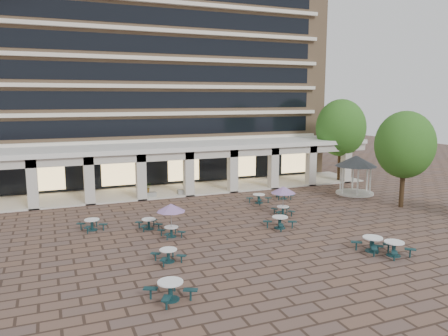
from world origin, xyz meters
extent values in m
plane|color=brown|center=(0.00, 0.00, 0.00)|extent=(120.00, 120.00, 0.00)
cube|color=#A6815D|center=(0.00, 25.50, 11.00)|extent=(40.00, 15.00, 22.00)
cube|color=silver|center=(0.00, 17.75, 4.50)|extent=(36.80, 0.50, 0.35)
cube|color=black|center=(0.00, 17.98, 5.80)|extent=(35.20, 0.05, 1.60)
cube|color=silver|center=(0.00, 17.75, 7.10)|extent=(36.80, 0.50, 0.35)
cube|color=black|center=(0.00, 17.98, 8.40)|extent=(35.20, 0.05, 1.60)
cube|color=silver|center=(0.00, 17.75, 9.70)|extent=(36.80, 0.50, 0.35)
cube|color=black|center=(0.00, 17.98, 11.00)|extent=(35.20, 0.05, 1.60)
cube|color=silver|center=(0.00, 17.75, 12.30)|extent=(36.80, 0.50, 0.35)
cube|color=black|center=(0.00, 17.98, 13.60)|extent=(35.20, 0.05, 1.60)
cube|color=silver|center=(0.00, 17.75, 14.90)|extent=(36.80, 0.50, 0.35)
cube|color=black|center=(0.00, 17.98, 16.20)|extent=(35.20, 0.05, 1.60)
cube|color=silver|center=(0.00, 17.75, 17.50)|extent=(36.80, 0.50, 0.35)
cube|color=white|center=(0.00, 15.00, 4.20)|extent=(42.00, 6.60, 0.40)
cube|color=beige|center=(0.00, 12.15, 3.75)|extent=(42.00, 0.30, 0.90)
cube|color=black|center=(0.00, 17.70, 1.80)|extent=(38.00, 0.15, 3.20)
cube|color=beige|center=(0.00, 15.00, 0.06)|extent=(42.00, 6.00, 0.12)
cube|color=beige|center=(-10.56, 12.40, 2.00)|extent=(0.80, 0.80, 4.00)
cube|color=beige|center=(-6.33, 12.40, 2.00)|extent=(0.80, 0.80, 4.00)
cube|color=beige|center=(-2.11, 12.40, 2.00)|extent=(0.80, 0.80, 4.00)
cube|color=beige|center=(2.11, 12.40, 2.00)|extent=(0.80, 0.80, 4.00)
cube|color=beige|center=(6.33, 12.40, 2.00)|extent=(0.80, 0.80, 4.00)
cube|color=beige|center=(10.56, 12.40, 2.00)|extent=(0.80, 0.80, 4.00)
cube|color=beige|center=(14.78, 12.40, 2.00)|extent=(0.80, 0.80, 4.00)
cube|color=beige|center=(19.00, 12.40, 2.00)|extent=(0.80, 0.80, 4.00)
cube|color=#FFD88C|center=(-9.60, 17.55, 1.60)|extent=(3.20, 0.08, 2.40)
cube|color=#FFD88C|center=(-3.20, 17.55, 1.60)|extent=(3.20, 0.08, 2.40)
cube|color=#FFD88C|center=(3.20, 17.55, 1.60)|extent=(3.20, 0.08, 2.40)
cube|color=#FFD88C|center=(9.60, 17.55, 1.60)|extent=(3.20, 0.08, 2.40)
cube|color=#FFD88C|center=(16.00, 17.55, 1.60)|extent=(3.20, 0.08, 2.40)
cylinder|color=#123738|center=(-4.73, -6.72, 0.02)|extent=(0.78, 0.78, 0.04)
cylinder|color=#123738|center=(-4.73, -6.72, 0.37)|extent=(0.20, 0.20, 0.74)
cylinder|color=white|center=(-4.73, -6.72, 0.81)|extent=(1.11, 1.11, 0.06)
cube|color=#123738|center=(-4.35, -5.94, 0.49)|extent=(0.55, 0.69, 0.06)
cylinder|color=#123738|center=(-4.35, -5.94, 0.23)|extent=(0.09, 0.09, 0.47)
cube|color=#123738|center=(-5.51, -6.33, 0.49)|extent=(0.69, 0.55, 0.06)
cylinder|color=#123738|center=(-5.51, -6.33, 0.23)|extent=(0.09, 0.09, 0.47)
cube|color=#123738|center=(-5.12, -7.50, 0.49)|extent=(0.55, 0.69, 0.06)
cylinder|color=#123738|center=(-5.12, -7.50, 0.23)|extent=(0.09, 0.09, 0.47)
cube|color=#123738|center=(-3.95, -7.11, 0.49)|extent=(0.69, 0.55, 0.06)
cylinder|color=#123738|center=(-3.95, -7.11, 0.23)|extent=(0.09, 0.09, 0.47)
cylinder|color=#123738|center=(7.43, -5.15, 0.02)|extent=(0.78, 0.78, 0.04)
cylinder|color=#123738|center=(7.43, -5.15, 0.37)|extent=(0.20, 0.20, 0.73)
cylinder|color=white|center=(7.43, -5.15, 0.81)|extent=(1.11, 1.11, 0.06)
cube|color=#123738|center=(7.92, -4.44, 0.49)|extent=(0.60, 0.68, 0.06)
cylinder|color=#123738|center=(7.92, -4.44, 0.23)|extent=(0.09, 0.09, 0.47)
cube|color=#123738|center=(6.72, -4.66, 0.49)|extent=(0.68, 0.60, 0.06)
cylinder|color=#123738|center=(6.72, -4.66, 0.23)|extent=(0.09, 0.09, 0.47)
cube|color=#123738|center=(6.95, -5.86, 0.49)|extent=(0.60, 0.68, 0.06)
cylinder|color=#123738|center=(6.95, -5.86, 0.23)|extent=(0.09, 0.09, 0.47)
cube|color=#123738|center=(8.15, -5.64, 0.49)|extent=(0.68, 0.60, 0.06)
cylinder|color=#123738|center=(8.15, -5.64, 0.23)|extent=(0.09, 0.09, 0.47)
cylinder|color=#123738|center=(8.06, -6.14, 0.02)|extent=(0.75, 0.75, 0.04)
cylinder|color=#123738|center=(8.06, -6.14, 0.35)|extent=(0.19, 0.19, 0.70)
cylinder|color=white|center=(8.06, -6.14, 0.78)|extent=(1.07, 1.07, 0.05)
cube|color=#123738|center=(8.60, -5.51, 0.47)|extent=(0.61, 0.64, 0.05)
cylinder|color=#123738|center=(8.60, -5.51, 0.22)|extent=(0.09, 0.09, 0.45)
cube|color=#123738|center=(7.43, -5.60, 0.47)|extent=(0.64, 0.61, 0.05)
cylinder|color=#123738|center=(7.43, -5.60, 0.22)|extent=(0.09, 0.09, 0.45)
cube|color=#123738|center=(7.51, -6.77, 0.47)|extent=(0.61, 0.64, 0.05)
cylinder|color=#123738|center=(7.51, -6.77, 0.22)|extent=(0.09, 0.09, 0.45)
cube|color=#123738|center=(8.69, -6.69, 0.47)|extent=(0.64, 0.61, 0.05)
cylinder|color=#123738|center=(8.69, -6.69, 0.22)|extent=(0.09, 0.09, 0.45)
cylinder|color=#123738|center=(-3.68, -2.38, 0.02)|extent=(0.65, 0.65, 0.04)
cylinder|color=#123738|center=(-3.68, -2.38, 0.31)|extent=(0.17, 0.17, 0.61)
cylinder|color=white|center=(-3.68, -2.38, 0.68)|extent=(0.93, 0.93, 0.05)
cube|color=#123738|center=(-3.27, -1.78, 0.41)|extent=(0.50, 0.57, 0.05)
cylinder|color=#123738|center=(-3.27, -1.78, 0.19)|extent=(0.07, 0.07, 0.39)
cube|color=#123738|center=(-4.27, -1.97, 0.41)|extent=(0.57, 0.50, 0.05)
cylinder|color=#123738|center=(-4.27, -1.97, 0.19)|extent=(0.07, 0.07, 0.39)
cube|color=#123738|center=(-4.09, -2.97, 0.41)|extent=(0.50, 0.57, 0.05)
cylinder|color=#123738|center=(-4.09, -2.97, 0.19)|extent=(0.07, 0.07, 0.39)
cube|color=#123738|center=(-3.08, -2.79, 0.41)|extent=(0.57, 0.50, 0.05)
cylinder|color=#123738|center=(-3.08, -2.79, 0.19)|extent=(0.07, 0.07, 0.39)
cylinder|color=#123738|center=(-2.41, 1.67, 0.02)|extent=(0.61, 0.61, 0.03)
cylinder|color=#123738|center=(-2.41, 1.67, 0.29)|extent=(0.16, 0.16, 0.57)
cylinder|color=white|center=(-2.41, 1.67, 0.64)|extent=(0.87, 0.87, 0.04)
cube|color=#123738|center=(-1.99, 2.20, 0.38)|extent=(0.49, 0.53, 0.04)
cylinder|color=#123738|center=(-1.99, 2.20, 0.18)|extent=(0.07, 0.07, 0.37)
cube|color=#123738|center=(-2.94, 2.09, 0.38)|extent=(0.53, 0.49, 0.04)
cylinder|color=#123738|center=(-2.94, 2.09, 0.18)|extent=(0.07, 0.07, 0.37)
cube|color=#123738|center=(-2.83, 1.13, 0.38)|extent=(0.49, 0.53, 0.04)
cylinder|color=#123738|center=(-2.83, 1.13, 0.18)|extent=(0.07, 0.07, 0.37)
cube|color=#123738|center=(-1.88, 1.25, 0.38)|extent=(0.53, 0.49, 0.04)
cylinder|color=#123738|center=(-1.88, 1.25, 0.18)|extent=(0.07, 0.07, 0.37)
cylinder|color=gray|center=(-2.41, 1.67, 1.04)|extent=(0.04, 0.04, 2.09)
cone|color=#906BAB|center=(-2.41, 1.67, 1.87)|extent=(1.83, 1.83, 0.48)
cylinder|color=#123738|center=(4.78, 0.73, 0.02)|extent=(0.74, 0.74, 0.04)
cylinder|color=#123738|center=(4.78, 0.73, 0.35)|extent=(0.19, 0.19, 0.70)
cylinder|color=white|center=(4.78, 0.73, 0.77)|extent=(1.06, 1.06, 0.05)
cube|color=#123738|center=(5.12, 1.49, 0.47)|extent=(0.51, 0.65, 0.05)
cylinder|color=#123738|center=(5.12, 1.49, 0.22)|extent=(0.08, 0.08, 0.44)
cube|color=#123738|center=(4.03, 1.07, 0.47)|extent=(0.65, 0.51, 0.05)
cylinder|color=#123738|center=(4.03, 1.07, 0.22)|extent=(0.08, 0.08, 0.44)
cube|color=#123738|center=(4.45, -0.02, 0.47)|extent=(0.51, 0.65, 0.05)
cylinder|color=#123738|center=(4.45, -0.02, 0.22)|extent=(0.08, 0.08, 0.44)
cube|color=#123738|center=(5.53, 0.40, 0.47)|extent=(0.65, 0.51, 0.05)
cylinder|color=#123738|center=(5.53, 0.40, 0.22)|extent=(0.08, 0.08, 0.44)
cylinder|color=#123738|center=(-3.37, 3.82, 0.02)|extent=(0.65, 0.65, 0.04)
cylinder|color=#123738|center=(-3.37, 3.82, 0.30)|extent=(0.17, 0.17, 0.61)
cylinder|color=white|center=(-3.37, 3.82, 0.67)|extent=(0.92, 0.92, 0.05)
cube|color=#123738|center=(-2.90, 4.37, 0.41)|extent=(0.52, 0.56, 0.05)
cylinder|color=#123738|center=(-2.90, 4.37, 0.19)|extent=(0.07, 0.07, 0.39)
cube|color=#123738|center=(-3.92, 4.28, 0.41)|extent=(0.56, 0.52, 0.05)
cylinder|color=#123738|center=(-3.92, 4.28, 0.19)|extent=(0.07, 0.07, 0.39)
cube|color=#123738|center=(-3.83, 3.27, 0.41)|extent=(0.52, 0.56, 0.05)
cylinder|color=#123738|center=(-3.83, 3.27, 0.19)|extent=(0.07, 0.07, 0.39)
cube|color=#123738|center=(-2.81, 3.36, 0.41)|extent=(0.56, 0.52, 0.05)
cylinder|color=#123738|center=(-2.81, 3.36, 0.19)|extent=(0.07, 0.07, 0.39)
cylinder|color=#123738|center=(9.32, 8.18, 0.02)|extent=(0.66, 0.66, 0.04)
cylinder|color=#123738|center=(9.32, 8.18, 0.31)|extent=(0.17, 0.17, 0.62)
cylinder|color=white|center=(9.32, 8.18, 0.69)|extent=(0.94, 0.94, 0.05)
cube|color=#123738|center=(9.98, 8.50, 0.41)|extent=(0.58, 0.46, 0.05)
cylinder|color=#123738|center=(9.98, 8.50, 0.20)|extent=(0.08, 0.08, 0.39)
cube|color=#123738|center=(9.00, 8.84, 0.41)|extent=(0.46, 0.58, 0.05)
cylinder|color=#123738|center=(9.00, 8.84, 0.20)|extent=(0.08, 0.08, 0.39)
cube|color=#123738|center=(8.66, 7.86, 0.41)|extent=(0.58, 0.46, 0.05)
cylinder|color=#123738|center=(8.66, 7.86, 0.20)|extent=(0.08, 0.08, 0.39)
cube|color=#123738|center=(9.64, 7.52, 0.41)|extent=(0.46, 0.58, 0.05)
cylinder|color=#123738|center=(9.64, 7.52, 0.20)|extent=(0.08, 0.08, 0.39)
cylinder|color=#123738|center=(6.60, 3.54, 0.02)|extent=(0.63, 0.63, 0.04)
cylinder|color=#123738|center=(6.60, 3.54, 0.29)|extent=(0.16, 0.16, 0.59)
cylinder|color=white|center=(6.60, 3.54, 0.65)|extent=(0.89, 0.89, 0.04)
cube|color=#123738|center=(7.17, 3.94, 0.39)|extent=(0.55, 0.49, 0.04)
cylinder|color=#123738|center=(7.17, 3.94, 0.19)|extent=(0.07, 0.07, 0.38)
cube|color=#123738|center=(6.20, 4.11, 0.39)|extent=(0.49, 0.55, 0.04)
cylinder|color=#123738|center=(6.20, 4.11, 0.19)|extent=(0.07, 0.07, 0.38)
cube|color=#123738|center=(6.03, 3.14, 0.39)|extent=(0.55, 0.49, 0.04)
cylinder|color=#123738|center=(6.03, 3.14, 0.19)|extent=(0.07, 0.07, 0.38)
cube|color=#123738|center=(7.00, 2.97, 0.39)|extent=(0.49, 0.55, 0.04)
cylinder|color=#123738|center=(7.00, 2.97, 0.19)|extent=(0.07, 0.07, 0.38)
cylinder|color=gray|center=(6.60, 3.54, 1.07)|extent=(0.04, 0.04, 2.14)
cone|color=#906BAB|center=(6.60, 3.54, 1.92)|extent=(1.88, 1.88, 0.49)
cylinder|color=#123738|center=(-6.87, 4.99, 0.02)|extent=(0.68, 0.68, 0.04)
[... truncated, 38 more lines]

